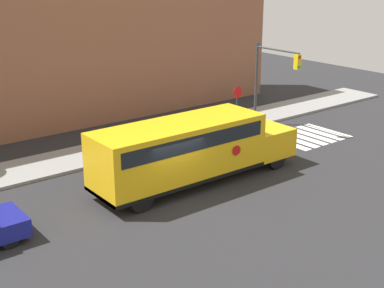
{
  "coord_description": "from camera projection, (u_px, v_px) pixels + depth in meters",
  "views": [
    {
      "loc": [
        -11.74,
        -16.44,
        9.18
      ],
      "look_at": [
        2.02,
        1.25,
        1.57
      ],
      "focal_mm": 50.0,
      "sensor_mm": 36.0,
      "label": 1
    }
  ],
  "objects": [
    {
      "name": "building_backdrop",
      "position": [
        37.0,
        46.0,
        30.26
      ],
      "size": [
        32.0,
        4.0,
        9.45
      ],
      "color": "#935B42",
      "rests_on": "ground"
    },
    {
      "name": "crosswalk_stripes",
      "position": [
        307.0,
        136.0,
        29.83
      ],
      "size": [
        4.0,
        3.2,
        0.01
      ],
      "color": "white",
      "rests_on": "ground"
    },
    {
      "name": "sidewalk_strip",
      "position": [
        96.0,
        154.0,
        26.89
      ],
      "size": [
        44.0,
        3.0,
        0.15
      ],
      "color": "gray",
      "rests_on": "ground"
    },
    {
      "name": "ground_plane",
      "position": [
        172.0,
        197.0,
        22.06
      ],
      "size": [
        60.0,
        60.0,
        0.0
      ],
      "primitive_type": "plane",
      "color": "#28282B"
    },
    {
      "name": "traffic_light",
      "position": [
        270.0,
        73.0,
        30.1
      ],
      "size": [
        0.28,
        3.27,
        4.9
      ],
      "color": "#38383A",
      "rests_on": "ground"
    },
    {
      "name": "stop_sign",
      "position": [
        237.0,
        101.0,
        30.99
      ],
      "size": [
        0.67,
        0.1,
        2.44
      ],
      "color": "#38383A",
      "rests_on": "ground"
    },
    {
      "name": "school_bus",
      "position": [
        189.0,
        148.0,
        22.95
      ],
      "size": [
        9.9,
        2.57,
        2.86
      ],
      "color": "yellow",
      "rests_on": "ground"
    }
  ]
}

